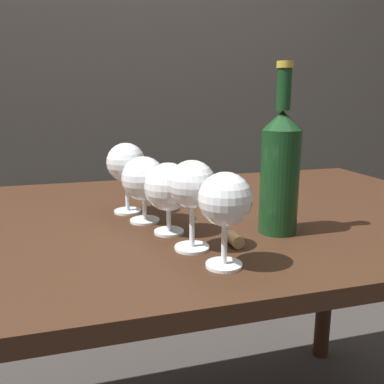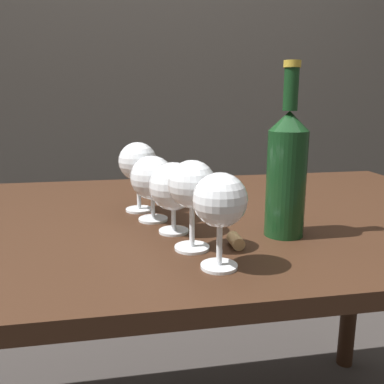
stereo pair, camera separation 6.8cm
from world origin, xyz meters
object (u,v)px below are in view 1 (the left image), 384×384
at_px(wine_glass_merlot, 225,201).
at_px(cork, 234,239).
at_px(wine_glass_chardonnay, 144,179).
at_px(wine_glass_white, 192,186).
at_px(wine_bottle, 280,169).
at_px(wine_glass_rose, 126,164).
at_px(wine_glass_pinot, 168,188).

xyz_separation_m(wine_glass_merlot, cork, (0.05, 0.08, -0.09)).
bearing_deg(cork, wine_glass_chardonnay, 125.24).
bearing_deg(wine_glass_chardonnay, wine_glass_white, -73.91).
height_order(wine_glass_chardonnay, cork, wine_glass_chardonnay).
height_order(wine_glass_merlot, wine_bottle, wine_bottle).
bearing_deg(wine_bottle, wine_glass_rose, 140.28).
distance_m(wine_glass_white, wine_glass_pinot, 0.10).
xyz_separation_m(wine_glass_pinot, cork, (0.10, -0.10, -0.08)).
height_order(wine_glass_chardonnay, wine_bottle, wine_bottle).
bearing_deg(wine_glass_rose, wine_glass_merlot, -73.22).
xyz_separation_m(wine_glass_pinot, wine_glass_chardonnay, (-0.03, 0.08, 0.00)).
bearing_deg(wine_glass_pinot, cork, -45.07).
xyz_separation_m(wine_glass_chardonnay, cork, (0.13, -0.18, -0.08)).
distance_m(wine_glass_white, cork, 0.12).
bearing_deg(wine_bottle, wine_glass_chardonnay, 149.94).
bearing_deg(wine_glass_chardonnay, wine_glass_pinot, -69.28).
height_order(wine_bottle, cork, wine_bottle).
relative_size(wine_glass_pinot, wine_glass_rose, 0.87).
xyz_separation_m(wine_glass_white, wine_glass_pinot, (-0.02, 0.09, -0.02)).
xyz_separation_m(wine_glass_chardonnay, wine_bottle, (0.23, -0.14, 0.03)).
bearing_deg(cork, wine_glass_merlot, -121.28).
height_order(wine_glass_merlot, cork, wine_glass_merlot).
relative_size(wine_glass_chardonnay, cork, 3.25).
distance_m(wine_glass_merlot, cork, 0.13).
distance_m(wine_glass_rose, cork, 0.32).
xyz_separation_m(wine_bottle, cork, (-0.11, -0.05, -0.11)).
relative_size(wine_glass_merlot, wine_bottle, 0.47).
distance_m(wine_glass_pinot, cork, 0.16).
bearing_deg(wine_glass_pinot, wine_glass_rose, 109.13).
bearing_deg(wine_bottle, wine_glass_merlot, -140.82).
relative_size(wine_glass_merlot, wine_glass_rose, 0.95).
bearing_deg(wine_glass_rose, wine_bottle, -39.72).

